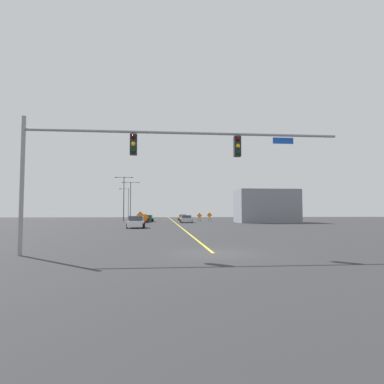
{
  "coord_description": "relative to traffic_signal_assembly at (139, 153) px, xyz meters",
  "views": [
    {
      "loc": [
        -2.62,
        -16.23,
        2.09
      ],
      "look_at": [
        0.65,
        18.13,
        4.16
      ],
      "focal_mm": 30.41,
      "sensor_mm": 36.0,
      "label": 1
    }
  ],
  "objects": [
    {
      "name": "ground",
      "position": [
        3.72,
        0.01,
        -5.03
      ],
      "size": [
        206.04,
        206.04,
        0.0
      ],
      "primitive_type": "plane",
      "color": "#2D2D30"
    },
    {
      "name": "road_centre_stripe",
      "position": [
        3.72,
        57.25,
        -5.02
      ],
      "size": [
        0.16,
        114.47,
        0.01
      ],
      "color": "yellow",
      "rests_on": "ground"
    },
    {
      "name": "traffic_signal_assembly",
      "position": [
        0.0,
        0.0,
        0.0
      ],
      "size": [
        15.92,
        0.44,
        6.72
      ],
      "color": "gray",
      "rests_on": "ground"
    },
    {
      "name": "street_lamp_near_left",
      "position": [
        -6.9,
        54.62,
        0.57
      ],
      "size": [
        3.9,
        0.24,
        9.58
      ],
      "color": "black",
      "rests_on": "ground"
    },
    {
      "name": "street_lamp_far_left",
      "position": [
        -6.67,
        60.38,
        -0.84
      ],
      "size": [
        2.2,
        0.24,
        7.49
      ],
      "color": "gray",
      "rests_on": "ground"
    },
    {
      "name": "street_lamp_mid_right",
      "position": [
        -6.71,
        67.79,
        0.67
      ],
      "size": [
        4.53,
        0.24,
        9.67
      ],
      "color": "black",
      "rests_on": "ground"
    },
    {
      "name": "construction_sign_median_near",
      "position": [
        11.1,
        50.65,
        -3.81
      ],
      "size": [
        1.09,
        0.15,
        1.89
      ],
      "color": "orange",
      "rests_on": "ground"
    },
    {
      "name": "construction_sign_right_lane",
      "position": [
        8.85,
        49.3,
        -3.88
      ],
      "size": [
        1.06,
        0.29,
        1.8
      ],
      "color": "orange",
      "rests_on": "ground"
    },
    {
      "name": "construction_sign_right_shoulder",
      "position": [
        -1.3,
        34.45,
        -3.93
      ],
      "size": [
        1.07,
        0.31,
        1.74
      ],
      "color": "orange",
      "rests_on": "ground"
    },
    {
      "name": "construction_sign_median_far",
      "position": [
        -2.55,
        41.76,
        -3.7
      ],
      "size": [
        1.41,
        0.18,
        2.11
      ],
      "color": "orange",
      "rests_on": "ground"
    },
    {
      "name": "car_white_far",
      "position": [
        -2.04,
        25.54,
        -4.32
      ],
      "size": [
        2.13,
        3.85,
        1.51
      ],
      "color": "white",
      "rests_on": "ground"
    },
    {
      "name": "car_red_mid",
      "position": [
        -2.38,
        46.63,
        -4.33
      ],
      "size": [
        2.12,
        4.0,
        1.47
      ],
      "color": "red",
      "rests_on": "ground"
    },
    {
      "name": "car_green_distant",
      "position": [
        -1.48,
        50.35,
        -4.39
      ],
      "size": [
        2.11,
        4.07,
        1.36
      ],
      "color": "#196B38",
      "rests_on": "ground"
    },
    {
      "name": "car_orange_passing",
      "position": [
        6.17,
        61.13,
        -4.39
      ],
      "size": [
        2.05,
        4.15,
        1.35
      ],
      "color": "orange",
      "rests_on": "ground"
    },
    {
      "name": "car_silver_near",
      "position": [
        5.73,
        44.36,
        -4.36
      ],
      "size": [
        2.18,
        4.24,
        1.38
      ],
      "color": "#B7BABF",
      "rests_on": "ground"
    },
    {
      "name": "roadside_building_east",
      "position": [
        20.79,
        43.15,
        -1.95
      ],
      "size": [
        11.14,
        6.49,
        6.16
      ],
      "color": "gray",
      "rests_on": "ground"
    }
  ]
}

